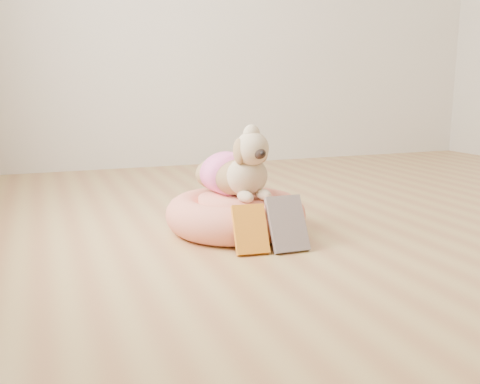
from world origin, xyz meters
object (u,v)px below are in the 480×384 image
object	(u,v)px
dog	(237,159)
pet_bed	(236,214)
book_yellow	(250,229)
book_white	(287,224)

from	to	relation	value
dog	pet_bed	bearing A→B (deg)	-133.18
dog	book_yellow	xyz separation A→B (m)	(-0.06, -0.30, -0.21)
pet_bed	book_yellow	bearing A→B (deg)	-99.88
dog	book_yellow	size ratio (longest dim) A/B	2.26
pet_bed	book_white	bearing A→B (deg)	-73.41
pet_bed	dog	xyz separation A→B (m)	(0.01, 0.02, 0.23)
pet_bed	dog	bearing A→B (deg)	56.44
pet_bed	book_yellow	distance (m)	0.29
pet_bed	book_yellow	size ratio (longest dim) A/B	3.16
pet_bed	book_white	size ratio (longest dim) A/B	2.73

